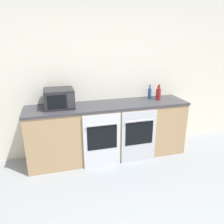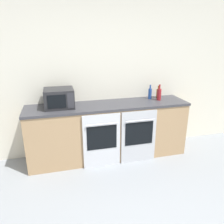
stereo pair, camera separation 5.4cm
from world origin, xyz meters
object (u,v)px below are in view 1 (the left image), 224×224
Objects in this scene: bottle_amber at (158,93)px; bottle_red at (159,94)px; oven_left at (102,141)px; oven_right at (139,136)px; bottle_blue at (150,93)px; microwave at (59,98)px.

bottle_amber is 0.81× the size of bottle_red.
bottle_red is (1.09, 0.33, 0.60)m from oven_left.
oven_left and oven_right have the same top height.
oven_right is 0.83m from bottle_red.
bottle_red is at bearing -46.04° from bottle_blue.
bottle_amber is 0.15m from bottle_red.
bottle_red is at bearing -110.13° from bottle_amber.
oven_left is 0.93m from microwave.
bottle_amber reaches higher than oven_left.
microwave is at bearing -176.02° from bottle_blue.
oven_right is at bearing 0.00° from oven_left.
oven_left is 1.99× the size of microwave.
microwave is at bearing 179.60° from bottle_red.
bottle_blue is at bearing -174.23° from bottle_amber.
bottle_red reaches higher than bottle_amber.
bottle_red reaches higher than oven_right.
bottle_red is 0.17m from bottle_blue.
oven_left is at bearing -155.24° from bottle_blue.
oven_right is at bearing -128.96° from bottle_blue.
oven_left is 3.98× the size of bottle_amber.
oven_left is 1.28m from bottle_red.
bottle_blue is at bearing 3.98° from microwave.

